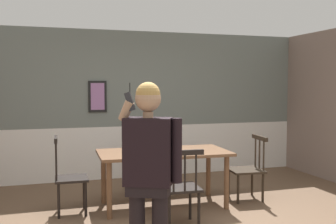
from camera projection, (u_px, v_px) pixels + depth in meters
room_back_partition at (133, 107)px, 7.28m from camera, size 6.57×0.17×2.66m
dining_table at (164, 158)px, 5.52m from camera, size 1.82×0.97×0.77m
chair_near_window at (150, 161)px, 6.34m from camera, size 0.47×0.47×1.04m
chair_by_doorway at (248, 168)px, 5.86m from camera, size 0.52×0.52×0.94m
chair_at_table_head at (68, 177)px, 5.20m from camera, size 0.43×0.43×1.02m
chair_opposite_corner at (181, 187)px, 4.73m from camera, size 0.47×0.47×0.94m
person_figure at (149, 166)px, 3.44m from camera, size 0.52×0.38×1.71m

